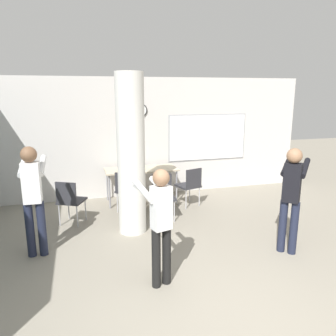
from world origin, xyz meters
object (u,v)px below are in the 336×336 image
folding_table (141,171)px  chair_table_front (163,194)px  chair_table_right (190,184)px  person_watching_back (33,193)px  bottle_on_table (135,165)px  person_playing_front (160,218)px  chair_table_left (127,189)px  chair_near_pillar (70,199)px  person_playing_side (291,192)px

folding_table → chair_table_front: chair_table_front is taller
chair_table_right → person_watching_back: size_ratio=0.51×
bottle_on_table → person_playing_front: (-0.26, -3.33, 0.06)m
bottle_on_table → chair_table_front: (0.36, -1.11, -0.35)m
folding_table → chair_table_left: bearing=-125.0°
folding_table → person_playing_front: person_playing_front is taller
chair_near_pillar → person_playing_side: bearing=-31.6°
chair_table_left → chair_table_right: 1.38m
bottle_on_table → chair_table_right: (1.10, -0.60, -0.35)m
folding_table → chair_near_pillar: size_ratio=1.87×
person_watching_back → person_playing_side: bearing=-14.0°
bottle_on_table → chair_table_left: 0.74m
chair_table_front → person_playing_front: size_ratio=0.56×
folding_table → person_playing_side: bearing=-59.8°
chair_near_pillar → person_watching_back: size_ratio=0.51×
chair_table_left → folding_table: bearing=55.0°
chair_near_pillar → bottle_on_table: bearing=34.4°
chair_table_right → person_playing_front: person_playing_front is taller
folding_table → person_watching_back: (-2.04, -2.06, 0.29)m
person_playing_side → folding_table: bearing=120.2°
bottle_on_table → chair_table_right: bearing=-28.4°
chair_table_left → person_playing_front: (0.02, -2.74, 0.41)m
chair_near_pillar → person_playing_front: size_ratio=0.56×
chair_table_right → chair_near_pillar: bearing=-171.7°
chair_table_front → person_watching_back: 2.49m
chair_table_right → person_playing_side: 2.57m
person_watching_back → chair_table_front: bearing=22.7°
chair_table_left → person_playing_front: size_ratio=0.56×
person_watching_back → person_playing_front: bearing=-38.0°
folding_table → person_playing_side: (1.75, -3.00, 0.26)m
bottle_on_table → chair_table_left: (-0.27, -0.59, -0.35)m
chair_table_right → person_watching_back: person_watching_back is taller
bottle_on_table → chair_near_pillar: size_ratio=0.26×
person_watching_back → person_playing_front: 2.08m
chair_table_front → person_playing_front: (-0.61, -2.22, 0.41)m
person_playing_front → folding_table: bearing=83.2°
chair_table_right → person_watching_back: bearing=-154.1°
folding_table → person_playing_front: bearing=-96.8°
bottle_on_table → chair_table_front: bottle_on_table is taller
folding_table → bottle_on_table: size_ratio=7.15×
chair_table_left → person_playing_side: 3.27m
chair_near_pillar → chair_table_front: bearing=-4.7°
chair_table_front → person_watching_back: (-2.25, -0.94, 0.50)m
folding_table → chair_table_front: bearing=-79.2°
bottle_on_table → person_playing_front: bearing=-94.4°
person_watching_back → chair_near_pillar: bearing=66.0°
chair_table_right → chair_table_left: bearing=179.8°
folding_table → bottle_on_table: 0.20m
bottle_on_table → chair_near_pillar: bottle_on_table is taller
chair_table_left → chair_table_front: (0.63, -0.52, 0.00)m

